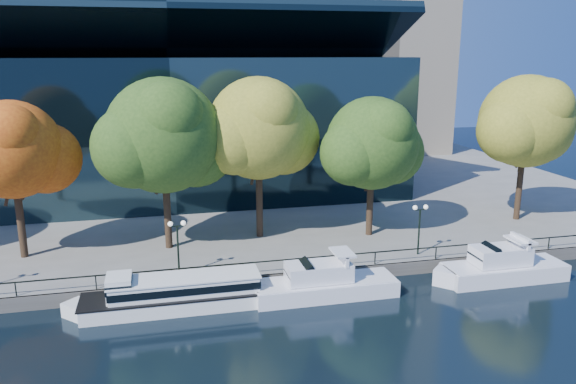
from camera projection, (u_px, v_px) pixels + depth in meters
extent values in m
plane|color=black|center=(251.00, 308.00, 37.21)|extent=(160.00, 160.00, 0.00)
cube|color=slate|center=(204.00, 181.00, 71.57)|extent=(90.00, 67.00, 1.00)
cube|color=#47443F|center=(244.00, 283.00, 39.97)|extent=(90.00, 0.25, 1.00)
cube|color=black|center=(243.00, 263.00, 39.80)|extent=(88.20, 0.08, 0.08)
cube|color=black|center=(243.00, 270.00, 39.93)|extent=(0.07, 0.07, 0.90)
cube|color=black|center=(170.00, 128.00, 64.61)|extent=(50.00, 24.00, 16.00)
cube|color=black|center=(166.00, 42.00, 58.53)|extent=(50.00, 17.14, 7.86)
cube|color=white|center=(179.00, 301.00, 37.20)|extent=(12.36, 3.00, 0.97)
cube|color=black|center=(179.00, 294.00, 37.08)|extent=(12.61, 3.06, 0.11)
cube|color=white|center=(81.00, 310.00, 35.84)|extent=(2.49, 2.49, 0.97)
cube|color=white|center=(185.00, 285.00, 37.04)|extent=(9.64, 2.46, 1.06)
cube|color=black|center=(185.00, 285.00, 37.03)|extent=(9.77, 2.52, 0.49)
cube|color=white|center=(185.00, 277.00, 36.90)|extent=(9.89, 2.58, 0.09)
cube|color=white|center=(119.00, 288.00, 36.06)|extent=(1.59, 2.10, 1.59)
cube|color=black|center=(119.00, 285.00, 36.02)|extent=(1.63, 2.16, 0.62)
cube|color=white|center=(325.00, 288.00, 38.96)|extent=(9.96, 2.85, 1.14)
cube|color=white|center=(255.00, 295.00, 37.86)|extent=(2.18, 2.18, 1.14)
cube|color=white|center=(325.00, 281.00, 38.82)|extent=(9.76, 2.79, 0.08)
cube|color=white|center=(319.00, 272.00, 38.54)|extent=(4.48, 2.13, 1.23)
cube|color=black|center=(300.00, 272.00, 38.23)|extent=(1.96, 2.05, 1.55)
cube|color=white|center=(342.00, 257.00, 38.69)|extent=(0.24, 2.22, 0.76)
cube|color=white|center=(343.00, 252.00, 38.60)|extent=(1.33, 2.22, 0.14)
cube|color=white|center=(504.00, 272.00, 41.74)|extent=(9.19, 2.86, 1.23)
cube|color=white|center=(448.00, 278.00, 40.72)|extent=(2.25, 2.25, 1.23)
cube|color=white|center=(505.00, 264.00, 41.58)|extent=(9.00, 2.80, 0.08)
cube|color=white|center=(500.00, 255.00, 41.30)|extent=(4.13, 2.14, 1.33)
cube|color=black|center=(486.00, 255.00, 41.01)|extent=(1.87, 2.06, 1.54)
cube|color=white|center=(520.00, 241.00, 41.41)|extent=(0.26, 2.23, 0.82)
cube|color=white|center=(520.00, 240.00, 41.38)|extent=(1.43, 2.23, 0.15)
cylinder|color=black|center=(20.00, 215.00, 42.98)|extent=(0.56, 0.56, 6.77)
cylinder|color=black|center=(23.00, 180.00, 42.63)|extent=(1.11, 1.66, 3.40)
cylinder|color=black|center=(9.00, 185.00, 42.02)|extent=(1.02, 1.15, 3.04)
sphere|color=#A4330D|center=(12.00, 150.00, 41.74)|extent=(7.38, 7.38, 7.38)
sphere|color=#A4330D|center=(45.00, 158.00, 43.46)|extent=(5.54, 5.54, 5.54)
sphere|color=#A4330D|center=(10.00, 135.00, 40.12)|extent=(4.43, 4.43, 4.43)
cylinder|color=black|center=(167.00, 204.00, 45.00)|extent=(0.56, 0.56, 7.37)
cylinder|color=black|center=(171.00, 168.00, 44.59)|extent=(1.18, 1.78, 3.69)
cylinder|color=black|center=(160.00, 173.00, 43.99)|extent=(1.08, 1.22, 3.30)
sphere|color=#294A17|center=(163.00, 135.00, 43.65)|extent=(9.05, 9.05, 9.05)
sphere|color=#294A17|center=(195.00, 146.00, 45.76)|extent=(6.79, 6.79, 6.79)
sphere|color=#294A17|center=(133.00, 147.00, 42.47)|extent=(6.34, 6.34, 6.34)
sphere|color=#294A17|center=(169.00, 117.00, 41.66)|extent=(5.43, 5.43, 5.43)
cylinder|color=black|center=(259.00, 194.00, 47.79)|extent=(0.56, 0.56, 7.50)
cylinder|color=black|center=(264.00, 159.00, 47.38)|extent=(1.19, 1.81, 3.75)
cylinder|color=black|center=(255.00, 164.00, 46.77)|extent=(1.09, 1.24, 3.36)
sphere|color=olive|center=(258.00, 128.00, 46.43)|extent=(8.53, 8.53, 8.53)
sphere|color=olive|center=(283.00, 138.00, 48.41)|extent=(6.40, 6.40, 6.40)
sphere|color=olive|center=(234.00, 138.00, 45.31)|extent=(5.97, 5.97, 5.97)
sphere|color=olive|center=(267.00, 112.00, 44.55)|extent=(5.12, 5.12, 5.12)
cylinder|color=black|center=(370.00, 199.00, 48.36)|extent=(0.56, 0.56, 6.45)
cylinder|color=black|center=(376.00, 169.00, 48.04)|extent=(1.07, 1.60, 3.24)
cylinder|color=black|center=(368.00, 174.00, 47.43)|extent=(0.99, 1.11, 2.90)
sphere|color=#294A17|center=(372.00, 143.00, 47.18)|extent=(7.85, 7.85, 7.85)
sphere|color=#294A17|center=(390.00, 151.00, 49.01)|extent=(5.89, 5.89, 5.89)
sphere|color=#294A17|center=(353.00, 153.00, 46.15)|extent=(5.50, 5.50, 5.50)
sphere|color=#294A17|center=(384.00, 129.00, 45.45)|extent=(4.71, 4.71, 4.71)
cylinder|color=black|center=(520.00, 181.00, 52.78)|extent=(0.56, 0.56, 7.47)
cylinder|color=black|center=(526.00, 150.00, 52.36)|extent=(1.19, 1.80, 3.74)
cylinder|color=black|center=(521.00, 154.00, 51.76)|extent=(1.09, 1.24, 3.34)
sphere|color=olive|center=(526.00, 121.00, 51.42)|extent=(8.49, 8.49, 8.49)
sphere|color=olive|center=(538.00, 130.00, 53.39)|extent=(6.37, 6.37, 6.37)
sphere|color=olive|center=(510.00, 130.00, 50.30)|extent=(5.94, 5.94, 5.94)
sphere|color=olive|center=(544.00, 107.00, 49.54)|extent=(5.09, 5.09, 5.09)
cylinder|color=black|center=(178.00, 251.00, 39.80)|extent=(0.14, 0.14, 3.60)
cube|color=black|center=(177.00, 226.00, 39.35)|extent=(0.90, 0.06, 0.06)
sphere|color=white|center=(170.00, 224.00, 39.20)|extent=(0.36, 0.36, 0.36)
sphere|color=white|center=(183.00, 223.00, 39.40)|extent=(0.36, 0.36, 0.36)
cylinder|color=black|center=(419.00, 232.00, 43.89)|extent=(0.14, 0.14, 3.60)
cube|color=black|center=(420.00, 210.00, 43.44)|extent=(0.90, 0.06, 0.06)
sphere|color=white|center=(415.00, 208.00, 43.29)|extent=(0.36, 0.36, 0.36)
sphere|color=white|center=(426.00, 207.00, 43.49)|extent=(0.36, 0.36, 0.36)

